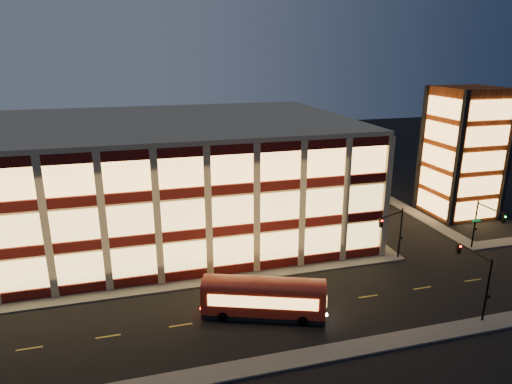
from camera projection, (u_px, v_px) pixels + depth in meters
name	position (u px, v px, depth m)	size (l,w,h in m)	color
ground	(194.00, 289.00, 45.39)	(200.00, 200.00, 0.00)	black
sidewalk_office_south	(163.00, 287.00, 45.51)	(54.00, 2.00, 0.15)	#514F4C
sidewalk_office_east	(334.00, 211.00, 66.89)	(2.00, 30.00, 0.15)	#514F4C
sidewalk_tower_west	(400.00, 205.00, 69.71)	(2.00, 30.00, 0.15)	#514F4C
sidewalk_near	(219.00, 373.00, 33.41)	(100.00, 2.00, 0.15)	#514F4C
office_building	(150.00, 177.00, 58.04)	(50.45, 30.45, 14.50)	tan
stair_tower	(463.00, 152.00, 63.94)	(8.60, 8.60, 18.00)	#8C3814
traffic_signal_far	(394.00, 227.00, 50.07)	(3.79, 1.87, 6.00)	black
traffic_signal_right	(485.00, 220.00, 52.17)	(1.20, 4.37, 6.00)	black
traffic_signal_near	(477.00, 271.00, 40.03)	(0.32, 4.45, 6.00)	black
trolley_bus	(264.00, 296.00, 40.15)	(11.05, 6.36, 3.66)	maroon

